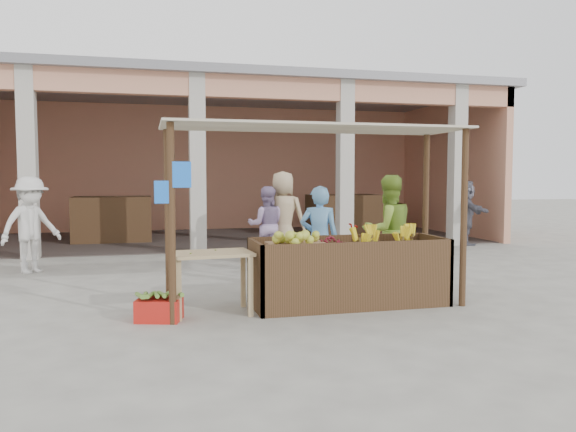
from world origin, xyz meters
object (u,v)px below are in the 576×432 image
object	(u,v)px
fruit_stall	(348,275)
side_table	(212,263)
motorcycle	(326,250)
vendor_blue	(319,236)
vendor_green	(388,228)
red_crate	(159,310)

from	to	relation	value
fruit_stall	side_table	bearing A→B (deg)	-178.34
motorcycle	vendor_blue	bearing A→B (deg)	165.20
fruit_stall	side_table	size ratio (longest dim) A/B	2.56
fruit_stall	vendor_green	size ratio (longest dim) A/B	1.41
side_table	motorcycle	bearing A→B (deg)	38.53
red_crate	side_table	bearing A→B (deg)	32.77
red_crate	vendor_green	world-z (taller)	vendor_green
fruit_stall	vendor_blue	distance (m)	1.00
vendor_blue	vendor_green	bearing A→B (deg)	-151.22
side_table	motorcycle	xyz separation A→B (m)	(2.17, 2.04, -0.17)
fruit_stall	vendor_blue	world-z (taller)	vendor_blue
fruit_stall	red_crate	xyz separation A→B (m)	(-2.50, -0.25, -0.27)
fruit_stall	vendor_green	xyz separation A→B (m)	(1.03, 1.01, 0.52)
red_crate	vendor_green	size ratio (longest dim) A/B	0.28
vendor_green	motorcycle	size ratio (longest dim) A/B	1.01
vendor_blue	motorcycle	distance (m)	1.26
fruit_stall	motorcycle	size ratio (longest dim) A/B	1.42
red_crate	vendor_blue	world-z (taller)	vendor_blue
side_table	vendor_blue	bearing A→B (deg)	24.03
side_table	vendor_green	xyz separation A→B (m)	(2.86, 1.06, 0.28)
fruit_stall	vendor_green	distance (m)	1.53
vendor_green	vendor_blue	bearing A→B (deg)	1.00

